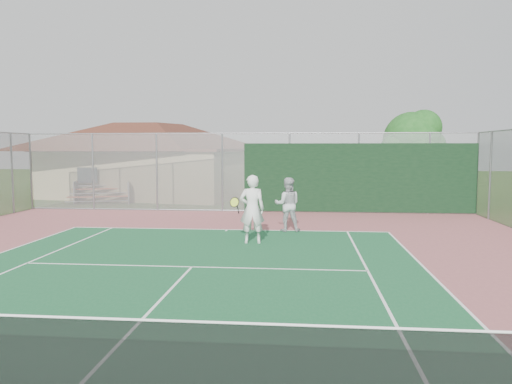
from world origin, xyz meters
TOP-DOWN VIEW (x-y plane):
  - tennis_net at (0.00, 0.00)m, footprint 11.85×0.08m
  - back_fence at (2.11, 16.98)m, footprint 20.08×0.11m
  - clubhouse at (-6.45, 23.73)m, footprint 13.01×9.83m
  - bleachers at (-7.87, 20.07)m, footprint 3.47×2.54m
  - tree at (8.21, 21.28)m, footprint 3.43×3.25m
  - player_white_front at (1.11, 9.53)m, footprint 1.07×0.74m
  - player_grey_back at (2.09, 11.80)m, footprint 0.92×0.73m

SIDE VIEW (x-z plane):
  - tennis_net at x=0.00m, z-range -0.04..1.06m
  - bleachers at x=-7.87m, z-range 0.03..1.16m
  - player_grey_back at x=2.09m, z-range 0.00..1.83m
  - player_white_front at x=1.11m, z-range 0.00..2.04m
  - back_fence at x=2.11m, z-range -0.09..3.43m
  - clubhouse at x=-6.45m, z-range 0.04..5.14m
  - tree at x=8.21m, z-range 0.75..5.54m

